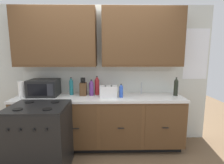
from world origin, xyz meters
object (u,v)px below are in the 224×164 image
Objects in this scene: bottle_red at (97,86)px; bottle_teal at (71,86)px; microwave at (44,88)px; bottle_blue at (121,91)px; paper_towel_roll at (22,89)px; bottle_dark at (176,87)px; stove_range at (40,139)px; knife_block at (83,89)px; bottle_violet at (91,88)px; toaster at (108,92)px.

bottle_teal is at bearing -178.32° from bottle_red.
microwave reaches higher than bottle_blue.
bottle_dark reaches higher than paper_towel_roll.
bottle_teal is at bearing 69.26° from stove_range.
bottle_teal is at bearing 177.08° from bottle_dark.
knife_block is 0.95× the size of bottle_red.
stove_range is at bearing -76.71° from microwave.
knife_block is 0.14m from bottle_violet.
bottle_violet reaches higher than paper_towel_roll.
bottle_blue is 0.88m from bottle_teal.
bottle_violet reaches higher than stove_range.
toaster is 0.21m from bottle_blue.
bottle_red is (0.23, 0.06, 0.04)m from knife_block.
microwave is at bearing -178.17° from knife_block.
stove_range is 3.06× the size of knife_block.
toaster is 1.44m from paper_towel_roll.
knife_block is at bearing 178.23° from bottle_dark.
bottle_blue is 0.52m from bottle_violet.
bottle_red is at bearing 4.89° from microwave.
stove_range is at bearing -148.53° from toaster.
toaster is (1.10, -0.12, -0.04)m from microwave.
paper_towel_roll is 0.84× the size of bottle_teal.
paper_towel_roll is at bearing 177.65° from toaster.
paper_towel_roll is 1.14m from bottle_violet.
stove_range is 3.00× the size of bottle_dark.
microwave is 1.55× the size of knife_block.
bottle_violet reaches higher than bottle_blue.
bottle_teal is (-0.45, -0.01, -0.01)m from bottle_red.
stove_range is 1.11m from bottle_violet.
toaster is 0.90× the size of knife_block.
bottle_teal is at bearing 167.46° from bottle_blue.
bottle_teal is (-0.35, 0.05, 0.02)m from bottle_violet.
bottle_teal is at bearing 8.05° from microwave.
bottle_red reaches higher than bottle_violet.
bottle_violet is 0.36m from bottle_teal.
microwave is at bearing 10.59° from paper_towel_roll.
stove_range is 2.91× the size of bottle_red.
stove_range is 1.03m from knife_block.
stove_range is 0.92m from microwave.
toaster is 1.16m from bottle_dark.
stove_range is 3.39× the size of toaster.
bottle_violet is 0.88× the size of bottle_teal.
stove_range is at bearing -132.03° from bottle_violet.
toaster is at bearing -6.36° from microwave.
knife_block is at bearing 55.05° from stove_range.
bottle_dark is (2.25, -0.03, 0.01)m from microwave.
knife_block is at bearing 161.69° from toaster.
bottle_red is (-0.41, 0.20, 0.05)m from bottle_blue.
bottle_red reaches higher than bottle_dark.
bottle_dark is at bearing -2.92° from bottle_teal.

